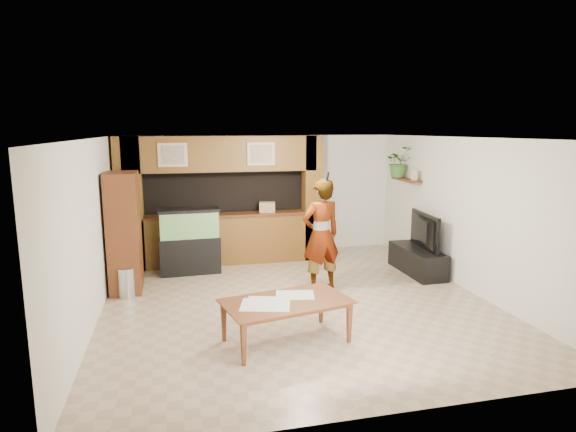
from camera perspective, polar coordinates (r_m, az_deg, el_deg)
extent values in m
plane|color=tan|center=(7.88, 0.97, -10.02)|extent=(6.50, 6.50, 0.00)
plane|color=white|center=(7.39, 1.03, 9.23)|extent=(6.50, 6.50, 0.00)
plane|color=silver|center=(10.67, -3.30, 2.54)|extent=(6.00, 0.00, 6.00)
plane|color=silver|center=(7.40, -22.15, -1.67)|extent=(0.00, 6.50, 6.50)
plane|color=silver|center=(8.76, 20.40, 0.20)|extent=(0.00, 6.50, 6.50)
cube|color=brown|center=(9.91, -7.58, -2.84)|extent=(3.80, 0.35, 1.00)
cube|color=#5D2D16|center=(9.81, -7.66, 0.12)|extent=(3.80, 0.43, 0.04)
cube|color=brown|center=(9.67, -7.83, 7.31)|extent=(3.80, 0.35, 0.70)
cube|color=brown|center=(9.76, -18.27, 1.31)|extent=(0.50, 0.35, 2.60)
cube|color=brown|center=(10.11, 2.80, 2.11)|extent=(0.35, 0.35, 2.60)
cube|color=black|center=(10.29, -8.02, 3.00)|extent=(4.20, 0.45, 0.85)
cube|color=tan|center=(9.43, -13.51, 7.05)|extent=(0.55, 0.03, 0.45)
cube|color=tan|center=(9.41, -13.51, 7.05)|extent=(0.43, 0.01, 0.35)
cube|color=tan|center=(9.58, -3.21, 7.36)|extent=(0.55, 0.03, 0.45)
cube|color=tan|center=(9.56, -3.19, 7.36)|extent=(0.43, 0.01, 0.35)
cylinder|color=black|center=(8.29, -21.19, 3.80)|extent=(0.04, 0.25, 0.25)
cylinder|color=white|center=(8.28, -21.02, 3.81)|extent=(0.01, 0.21, 0.21)
cube|color=#5D2D16|center=(10.29, 13.85, 4.21)|extent=(0.25, 0.90, 0.04)
cube|color=#5D2D16|center=(8.59, -18.85, -1.83)|extent=(0.51, 0.83, 2.03)
cylinder|color=#B2B2B7|center=(8.39, -18.57, -7.50)|extent=(0.27, 0.27, 0.50)
cube|color=black|center=(9.42, -11.51, -4.57)|extent=(1.13, 0.42, 0.71)
cube|color=#35844E|center=(9.29, -11.64, -1.00)|extent=(1.08, 0.40, 0.49)
cube|color=black|center=(9.24, -11.70, 0.66)|extent=(1.13, 0.42, 0.06)
cube|color=black|center=(9.61, 15.06, -5.11)|extent=(0.53, 1.45, 0.48)
imported|color=black|center=(9.48, 15.22, -1.70)|extent=(0.27, 1.20, 0.69)
cube|color=tan|center=(9.99, 14.76, 4.72)|extent=(0.07, 0.16, 0.21)
imported|color=#366428|center=(10.53, 13.01, 6.28)|extent=(0.64, 0.57, 0.66)
imported|color=#A18C58|center=(8.15, 3.93, -2.30)|extent=(0.79, 0.61, 1.93)
cylinder|color=black|center=(7.86, 4.72, 4.70)|extent=(0.04, 0.11, 0.17)
imported|color=#5D2D16|center=(6.34, -0.08, -12.47)|extent=(1.77, 1.22, 0.57)
cube|color=silver|center=(6.11, -2.69, -10.47)|extent=(0.70, 0.59, 0.01)
cube|color=silver|center=(6.22, -2.60, -10.10)|extent=(0.59, 0.50, 0.01)
cube|color=silver|center=(6.45, 0.82, -9.33)|extent=(0.56, 0.46, 0.01)
cube|color=#9D7C55|center=(9.91, -2.48, 1.05)|extent=(0.36, 0.28, 0.21)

